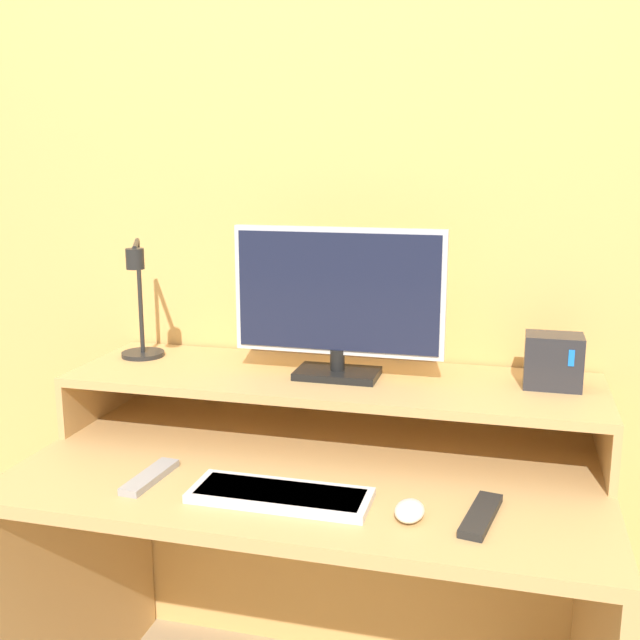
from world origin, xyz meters
TOP-DOWN VIEW (x-y plane):
  - wall_back at (0.00, 0.78)m, footprint 6.00×0.05m
  - desk at (0.00, 0.37)m, footprint 1.32×0.75m
  - monitor_shelf at (0.00, 0.55)m, footprint 1.32×0.39m
  - monitor at (0.02, 0.55)m, footprint 0.52×0.13m
  - desk_lamp at (-0.52, 0.55)m, footprint 0.17×0.25m
  - router_dock at (0.53, 0.59)m, footprint 0.13×0.10m
  - keyboard at (-0.02, 0.17)m, footprint 0.37×0.14m
  - mouse at (0.25, 0.16)m, footprint 0.06×0.09m
  - remote_control at (-0.32, 0.19)m, footprint 0.06×0.18m
  - remote_secondary at (0.39, 0.19)m, footprint 0.08×0.19m

SIDE VIEW (x-z plane):
  - desk at x=0.00m, z-range 0.17..0.93m
  - remote_control at x=-0.32m, z-range 0.76..0.78m
  - remote_secondary at x=0.39m, z-range 0.76..0.78m
  - keyboard at x=-0.02m, z-range 0.76..0.78m
  - mouse at x=0.25m, z-range 0.76..0.79m
  - monitor_shelf at x=0.00m, z-range 0.82..0.98m
  - router_dock at x=0.53m, z-range 0.92..1.05m
  - desk_lamp at x=-0.52m, z-range 0.90..1.22m
  - monitor at x=0.02m, z-range 0.93..1.30m
  - wall_back at x=0.00m, z-range 0.00..2.50m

